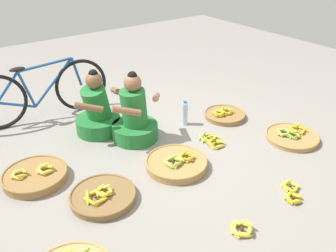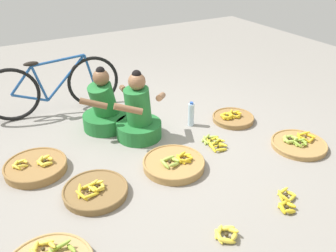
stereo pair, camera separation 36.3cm
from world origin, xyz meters
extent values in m
plane|color=gray|center=(0.00, 0.00, 0.00)|extent=(10.00, 10.00, 0.00)
cylinder|color=#237233|center=(-0.10, 0.30, 0.09)|extent=(0.52, 0.52, 0.18)
cylinder|color=#237233|center=(-0.10, 0.30, 0.39)|extent=(0.36, 0.34, 0.44)
sphere|color=#8C6042|center=(-0.10, 0.30, 0.68)|extent=(0.19, 0.19, 0.19)
sphere|color=black|center=(-0.10, 0.30, 0.76)|extent=(0.10, 0.10, 0.10)
cylinder|color=#8C6042|center=(-0.29, 0.13, 0.47)|extent=(0.31, 0.17, 0.16)
cylinder|color=#8C6042|center=(0.16, 0.24, 0.47)|extent=(0.24, 0.29, 0.16)
cylinder|color=#237233|center=(-0.36, 0.69, 0.09)|extent=(0.52, 0.52, 0.18)
cylinder|color=#237233|center=(-0.36, 0.69, 0.37)|extent=(0.45, 0.41, 0.44)
sphere|color=brown|center=(-0.36, 0.69, 0.65)|extent=(0.19, 0.19, 0.19)
sphere|color=black|center=(-0.36, 0.69, 0.72)|extent=(0.10, 0.10, 0.10)
cylinder|color=brown|center=(-0.54, 0.49, 0.45)|extent=(0.31, 0.18, 0.16)
cylinder|color=brown|center=(-0.10, 0.72, 0.45)|extent=(0.15, 0.31, 0.16)
torus|color=black|center=(-1.27, 1.43, 0.34)|extent=(0.69, 0.09, 0.68)
torus|color=black|center=(-0.25, 1.36, 0.34)|extent=(0.69, 0.09, 0.68)
cylinder|color=#1E4C8C|center=(-0.60, 1.39, 0.45)|extent=(0.55, 0.07, 0.55)
cylinder|color=#1E4C8C|center=(-0.92, 1.41, 0.43)|extent=(0.15, 0.04, 0.49)
cylinder|color=#1E4C8C|center=(-0.66, 1.39, 0.69)|extent=(0.65, 0.08, 0.08)
cylinder|color=#1E4C8C|center=(-1.07, 1.42, 0.27)|extent=(0.42, 0.06, 0.18)
cylinder|color=#1E4C8C|center=(-1.13, 1.42, 0.50)|extent=(0.32, 0.05, 0.35)
cylinder|color=#1E4C8C|center=(-0.29, 1.37, 0.53)|extent=(0.11, 0.04, 0.38)
ellipsoid|color=black|center=(-0.98, 1.41, 0.70)|extent=(0.18, 0.08, 0.05)
cylinder|color=#A87F47|center=(-0.07, -0.43, 0.04)|extent=(0.61, 0.61, 0.07)
torus|color=#A87F47|center=(-0.07, -0.43, 0.07)|extent=(0.63, 0.63, 0.02)
ellipsoid|color=gold|center=(0.10, -0.46, 0.10)|extent=(0.04, 0.14, 0.06)
ellipsoid|color=gold|center=(0.07, -0.42, 0.10)|extent=(0.13, 0.10, 0.05)
ellipsoid|color=gold|center=(0.03, -0.41, 0.10)|extent=(0.13, 0.04, 0.07)
ellipsoid|color=gold|center=(-0.02, -0.45, 0.10)|extent=(0.06, 0.14, 0.06)
ellipsoid|color=gold|center=(-0.02, -0.48, 0.10)|extent=(0.07, 0.14, 0.05)
ellipsoid|color=gold|center=(0.02, -0.52, 0.10)|extent=(0.13, 0.07, 0.07)
ellipsoid|color=gold|center=(0.06, -0.52, 0.10)|extent=(0.13, 0.08, 0.08)
sphere|color=#382D19|center=(0.04, -0.46, 0.10)|extent=(0.03, 0.03, 0.03)
ellipsoid|color=#9EB747|center=(-0.06, -0.45, 0.10)|extent=(0.06, 0.15, 0.07)
ellipsoid|color=#9EB747|center=(-0.11, -0.40, 0.10)|extent=(0.15, 0.07, 0.07)
ellipsoid|color=#9EB747|center=(-0.19, -0.47, 0.10)|extent=(0.06, 0.15, 0.07)
ellipsoid|color=#9EB747|center=(-0.11, -0.52, 0.10)|extent=(0.15, 0.07, 0.07)
sphere|color=#382D19|center=(-0.13, -0.46, 0.10)|extent=(0.03, 0.03, 0.03)
ellipsoid|color=#8CAD38|center=(-1.28, -1.04, 0.09)|extent=(0.06, 0.16, 0.08)
ellipsoid|color=#8CAD38|center=(-1.33, -0.98, 0.10)|extent=(0.16, 0.07, 0.09)
ellipsoid|color=yellow|center=(-1.39, -0.93, 0.09)|extent=(0.06, 0.15, 0.08)
ellipsoid|color=yellow|center=(-1.43, -0.89, 0.09)|extent=(0.15, 0.09, 0.06)
ellipsoid|color=yellow|center=(-1.51, -0.91, 0.08)|extent=(0.10, 0.14, 0.05)
sphere|color=#382D19|center=(-1.46, -0.94, 0.09)|extent=(0.03, 0.03, 0.03)
cylinder|color=#A87F47|center=(1.33, -0.78, 0.03)|extent=(0.59, 0.59, 0.05)
torus|color=#A87F47|center=(1.33, -0.78, 0.05)|extent=(0.60, 0.60, 0.02)
ellipsoid|color=gold|center=(1.53, -0.76, 0.08)|extent=(0.05, 0.16, 0.07)
ellipsoid|color=gold|center=(1.49, -0.69, 0.08)|extent=(0.15, 0.10, 0.07)
ellipsoid|color=gold|center=(1.40, -0.71, 0.07)|extent=(0.11, 0.15, 0.06)
ellipsoid|color=gold|center=(1.40, -0.79, 0.08)|extent=(0.11, 0.15, 0.09)
ellipsoid|color=gold|center=(1.49, -0.82, 0.07)|extent=(0.16, 0.09, 0.05)
sphere|color=#382D19|center=(1.46, -0.75, 0.08)|extent=(0.03, 0.03, 0.03)
ellipsoid|color=#9EB747|center=(1.33, -0.70, 0.08)|extent=(0.04, 0.13, 0.07)
ellipsoid|color=#9EB747|center=(1.29, -0.65, 0.08)|extent=(0.13, 0.09, 0.06)
ellipsoid|color=#9EB747|center=(1.24, -0.66, 0.08)|extent=(0.12, 0.11, 0.06)
ellipsoid|color=#9EB747|center=(1.22, -0.69, 0.08)|extent=(0.06, 0.13, 0.06)
ellipsoid|color=#9EB747|center=(1.25, -0.75, 0.08)|extent=(0.13, 0.08, 0.06)
ellipsoid|color=#9EB747|center=(1.30, -0.74, 0.09)|extent=(0.13, 0.10, 0.09)
sphere|color=#382D19|center=(1.27, -0.70, 0.08)|extent=(0.04, 0.04, 0.04)
ellipsoid|color=#8CAD38|center=(1.36, -0.79, 0.07)|extent=(0.06, 0.12, 0.05)
ellipsoid|color=#8CAD38|center=(1.35, -0.77, 0.08)|extent=(0.10, 0.10, 0.07)
ellipsoid|color=#8CAD38|center=(1.29, -0.76, 0.07)|extent=(0.12, 0.07, 0.05)
ellipsoid|color=#8CAD38|center=(1.27, -0.78, 0.08)|extent=(0.08, 0.12, 0.07)
ellipsoid|color=#8CAD38|center=(1.26, -0.82, 0.08)|extent=(0.05, 0.12, 0.06)
ellipsoid|color=#8CAD38|center=(1.32, -0.86, 0.08)|extent=(0.12, 0.03, 0.07)
ellipsoid|color=#8CAD38|center=(1.35, -0.84, 0.07)|extent=(0.09, 0.11, 0.05)
sphere|color=#382D19|center=(1.31, -0.81, 0.08)|extent=(0.03, 0.03, 0.03)
cylinder|color=brown|center=(-0.89, -0.44, 0.03)|extent=(0.58, 0.58, 0.06)
torus|color=brown|center=(-0.89, -0.44, 0.06)|extent=(0.59, 0.59, 0.02)
ellipsoid|color=yellow|center=(-0.83, -0.45, 0.09)|extent=(0.05, 0.12, 0.06)
ellipsoid|color=yellow|center=(-0.85, -0.41, 0.09)|extent=(0.11, 0.09, 0.07)
ellipsoid|color=yellow|center=(-0.89, -0.40, 0.09)|extent=(0.12, 0.06, 0.07)
ellipsoid|color=yellow|center=(-0.92, -0.42, 0.08)|extent=(0.09, 0.12, 0.05)
ellipsoid|color=yellow|center=(-0.92, -0.47, 0.09)|extent=(0.08, 0.12, 0.06)
ellipsoid|color=yellow|center=(-0.88, -0.50, 0.08)|extent=(0.12, 0.03, 0.05)
ellipsoid|color=yellow|center=(-0.85, -0.49, 0.09)|extent=(0.11, 0.09, 0.07)
sphere|color=#382D19|center=(-0.88, -0.45, 0.09)|extent=(0.03, 0.03, 0.03)
ellipsoid|color=yellow|center=(-0.90, -0.47, 0.09)|extent=(0.03, 0.15, 0.08)
ellipsoid|color=yellow|center=(-0.96, -0.41, 0.09)|extent=(0.16, 0.06, 0.07)
ellipsoid|color=yellow|center=(-1.03, -0.45, 0.10)|extent=(0.09, 0.15, 0.09)
ellipsoid|color=yellow|center=(-1.03, -0.50, 0.09)|extent=(0.09, 0.15, 0.07)
ellipsoid|color=yellow|center=(-0.96, -0.54, 0.09)|extent=(0.16, 0.06, 0.05)
sphere|color=#382D19|center=(-0.97, -0.47, 0.09)|extent=(0.03, 0.03, 0.03)
cylinder|color=olive|center=(1.09, 0.07, 0.03)|extent=(0.50, 0.50, 0.06)
torus|color=olive|center=(1.09, 0.07, 0.06)|extent=(0.52, 0.52, 0.02)
ellipsoid|color=gold|center=(1.17, 0.07, 0.09)|extent=(0.04, 0.13, 0.08)
ellipsoid|color=gold|center=(1.15, 0.11, 0.09)|extent=(0.12, 0.10, 0.07)
ellipsoid|color=gold|center=(1.08, 0.12, 0.09)|extent=(0.12, 0.09, 0.08)
ellipsoid|color=gold|center=(1.06, 0.07, 0.09)|extent=(0.04, 0.13, 0.08)
ellipsoid|color=gold|center=(1.08, 0.02, 0.08)|extent=(0.13, 0.09, 0.07)
ellipsoid|color=gold|center=(1.14, 0.02, 0.08)|extent=(0.13, 0.09, 0.06)
sphere|color=#382D19|center=(1.11, 0.07, 0.08)|extent=(0.03, 0.03, 0.03)
ellipsoid|color=gold|center=(1.05, 0.08, 0.09)|extent=(0.04, 0.12, 0.08)
ellipsoid|color=gold|center=(1.04, 0.12, 0.08)|extent=(0.11, 0.11, 0.07)
ellipsoid|color=gold|center=(1.00, 0.14, 0.08)|extent=(0.12, 0.04, 0.06)
ellipsoid|color=gold|center=(0.95, 0.10, 0.08)|extent=(0.07, 0.13, 0.06)
ellipsoid|color=gold|center=(0.95, 0.06, 0.09)|extent=(0.09, 0.13, 0.07)
ellipsoid|color=gold|center=(0.98, 0.04, 0.09)|extent=(0.13, 0.08, 0.07)
ellipsoid|color=gold|center=(1.03, 0.04, 0.09)|extent=(0.13, 0.10, 0.08)
sphere|color=#382D19|center=(1.00, 0.08, 0.09)|extent=(0.04, 0.04, 0.04)
cylinder|color=olive|center=(-1.28, 0.19, 0.04)|extent=(0.60, 0.60, 0.08)
torus|color=olive|center=(-1.28, 0.19, 0.08)|extent=(0.61, 0.61, 0.02)
ellipsoid|color=yellow|center=(-1.14, 0.17, 0.11)|extent=(0.05, 0.13, 0.08)
ellipsoid|color=yellow|center=(-1.19, 0.21, 0.11)|extent=(0.12, 0.05, 0.08)
ellipsoid|color=yellow|center=(-1.23, 0.19, 0.11)|extent=(0.11, 0.11, 0.07)
ellipsoid|color=yellow|center=(-1.24, 0.13, 0.11)|extent=(0.09, 0.12, 0.06)
ellipsoid|color=yellow|center=(-1.19, 0.11, 0.10)|extent=(0.12, 0.05, 0.05)
sphere|color=#382D19|center=(-1.19, 0.16, 0.11)|extent=(0.03, 0.03, 0.03)
ellipsoid|color=yellow|center=(-1.36, 0.24, 0.11)|extent=(0.05, 0.12, 0.07)
ellipsoid|color=yellow|center=(-1.40, 0.28, 0.10)|extent=(0.12, 0.05, 0.05)
ellipsoid|color=yellow|center=(-1.45, 0.26, 0.10)|extent=(0.10, 0.11, 0.05)
ellipsoid|color=yellow|center=(-1.45, 0.20, 0.10)|extent=(0.10, 0.11, 0.05)
ellipsoid|color=yellow|center=(-1.40, 0.18, 0.11)|extent=(0.12, 0.06, 0.07)
sphere|color=#382D19|center=(-1.41, 0.23, 0.11)|extent=(0.03, 0.03, 0.03)
ellipsoid|color=yellow|center=(0.64, -1.33, 0.02)|extent=(0.03, 0.13, 0.06)
ellipsoid|color=yellow|center=(0.59, -1.27, 0.03)|extent=(0.13, 0.04, 0.08)
ellipsoid|color=yellow|center=(0.53, -1.30, 0.03)|extent=(0.08, 0.13, 0.07)
ellipsoid|color=yellow|center=(0.53, -1.35, 0.03)|extent=(0.09, 0.12, 0.08)
ellipsoid|color=yellow|center=(0.60, -1.38, 0.02)|extent=(0.13, 0.07, 0.05)
sphere|color=#382D19|center=(0.58, -1.33, 0.03)|extent=(0.03, 0.03, 0.03)
ellipsoid|color=gold|center=(0.51, -1.44, 0.03)|extent=(0.06, 0.12, 0.06)
ellipsoid|color=gold|center=(0.46, -1.40, 0.03)|extent=(0.12, 0.05, 0.06)
ellipsoid|color=gold|center=(0.41, -1.44, 0.03)|extent=(0.06, 0.12, 0.08)
ellipsoid|color=gold|center=(0.45, -1.50, 0.03)|extent=(0.12, 0.07, 0.07)
sphere|color=#382D19|center=(0.46, -1.45, 0.03)|extent=(0.04, 0.04, 0.04)
ellipsoid|color=yellow|center=(-0.12, -1.43, 0.04)|extent=(0.07, 0.15, 0.09)
ellipsoid|color=yellow|center=(-0.14, -1.39, 0.03)|extent=(0.14, 0.12, 0.08)
ellipsoid|color=yellow|center=(-0.22, -1.39, 0.03)|extent=(0.14, 0.11, 0.07)
ellipsoid|color=yellow|center=(-0.24, -1.42, 0.03)|extent=(0.07, 0.15, 0.06)
ellipsoid|color=yellow|center=(-0.21, -1.49, 0.03)|extent=(0.14, 0.11, 0.07)
ellipsoid|color=yellow|center=(-0.14, -1.49, 0.04)|extent=(0.14, 0.12, 0.10)
sphere|color=#382D19|center=(-0.18, -1.44, 0.03)|extent=(0.04, 0.04, 0.04)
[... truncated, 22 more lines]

